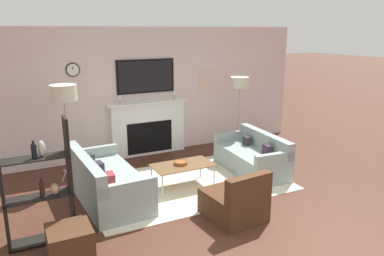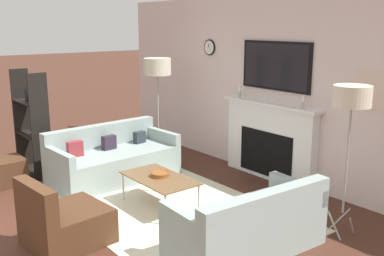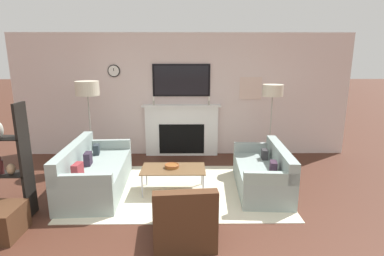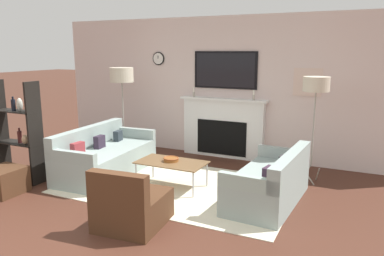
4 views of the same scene
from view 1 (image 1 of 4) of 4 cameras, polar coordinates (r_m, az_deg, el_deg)
The scene contains 12 objects.
ground_plane at distance 4.93m, azimuth 11.60°, elevation -18.03°, with size 60.00×60.00×0.00m, color #47261B.
fireplace_wall at distance 8.07m, azimuth -7.01°, elevation 4.56°, with size 7.47×0.28×2.70m.
area_rug at distance 6.67m, azimuth -0.89°, elevation -8.50°, with size 3.43×2.20×0.01m.
couch_left at distance 6.13m, azimuth -12.96°, elevation -8.22°, with size 0.97×1.91×0.79m.
couch_right at distance 7.25m, azimuth 9.21°, elevation -4.48°, with size 0.87×1.65×0.74m.
armchair at distance 5.49m, azimuth 6.61°, elevation -11.21°, with size 0.79×0.86×0.75m.
coffee_table at distance 6.44m, azimuth -1.42°, elevation -5.82°, with size 1.04×0.58×0.40m.
decorative_bowl at distance 6.44m, azimuth -1.73°, elevation -5.28°, with size 0.24×0.24×0.06m.
floor_lamp_left at distance 6.75m, azimuth -18.99°, elevation 4.93°, with size 0.45×0.45×1.74m.
floor_lamp_right at distance 8.04m, azimuth 7.26°, elevation 6.72°, with size 0.40×0.40×1.68m.
shelf_unit at distance 5.08m, azimuth -22.15°, elevation -8.57°, with size 0.82×0.28×1.60m.
ottoman at distance 4.88m, azimuth -18.10°, elevation -16.21°, with size 0.51×0.51×0.38m.
Camera 1 is at (-2.65, -3.19, 2.65)m, focal length 35.00 mm.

